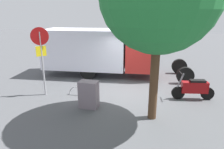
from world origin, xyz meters
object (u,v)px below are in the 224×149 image
at_px(stop_sign, 41,51).
at_px(bike_rack_hoop, 78,95).
at_px(motorcycle, 194,88).
at_px(utility_cabinet, 89,95).
at_px(box_truck_near, 102,50).

distance_m(stop_sign, bike_rack_hoop, 2.52).
bearing_deg(bike_rack_hoop, motorcycle, -173.50).
height_order(utility_cabinet, bike_rack_hoop, utility_cabinet).
relative_size(motorcycle, utility_cabinet, 1.65).
bearing_deg(motorcycle, box_truck_near, -37.70).
height_order(box_truck_near, bike_rack_hoop, box_truck_near).
bearing_deg(motorcycle, utility_cabinet, 13.85).
bearing_deg(box_truck_near, bike_rack_hoop, -99.11).
bearing_deg(utility_cabinet, stop_sign, -19.17).
relative_size(motorcycle, stop_sign, 0.59).
relative_size(stop_sign, bike_rack_hoop, 3.59).
xyz_separation_m(utility_cabinet, bike_rack_hoop, (0.92, -1.11, -0.55)).
relative_size(utility_cabinet, bike_rack_hoop, 1.29).
bearing_deg(bike_rack_hoop, stop_sign, 11.02).
bearing_deg(stop_sign, motorcycle, -172.50).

